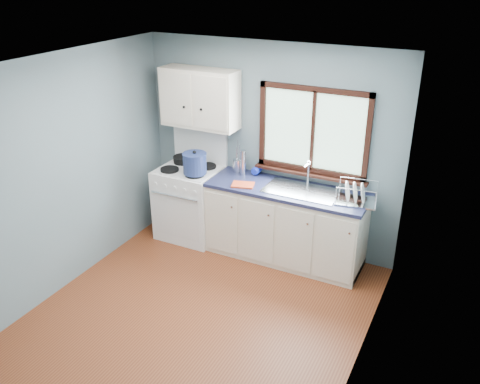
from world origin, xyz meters
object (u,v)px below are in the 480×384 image
at_px(stockpot, 195,163).
at_px(dish_rack, 356,197).
at_px(utensil_crock, 238,165).
at_px(skillet, 184,158).
at_px(thermos, 243,162).
at_px(gas_range, 190,200).
at_px(base_cabinets, 285,227).
at_px(sink, 301,196).

relative_size(stockpot, dish_rack, 0.75).
bearing_deg(utensil_crock, skillet, -176.06).
bearing_deg(thermos, dish_rack, -5.69).
bearing_deg(utensil_crock, dish_rack, -7.31).
xyz_separation_m(utensil_crock, dish_rack, (1.52, -0.20, -0.02)).
relative_size(gas_range, utensil_crock, 3.36).
height_order(base_cabinets, thermos, thermos).
relative_size(gas_range, base_cabinets, 0.74).
distance_m(gas_range, thermos, 0.90).
bearing_deg(skillet, stockpot, -56.24).
bearing_deg(stockpot, gas_range, 141.32).
distance_m(skillet, thermos, 0.85).
distance_m(utensil_crock, dish_rack, 1.54).
distance_m(base_cabinets, thermos, 0.93).
bearing_deg(base_cabinets, skillet, 174.53).
height_order(skillet, thermos, thermos).
xyz_separation_m(base_cabinets, dish_rack, (0.80, -0.00, 0.57)).
xyz_separation_m(stockpot, thermos, (0.49, 0.30, -0.01)).
xyz_separation_m(skillet, dish_rack, (2.27, -0.14, -0.01)).
bearing_deg(sink, dish_rack, -0.17).
bearing_deg(thermos, sink, -9.81).
distance_m(sink, stockpot, 1.33).
height_order(gas_range, skillet, gas_range).
bearing_deg(base_cabinets, stockpot, -171.77).
bearing_deg(dish_rack, base_cabinets, 171.19).
relative_size(skillet, dish_rack, 0.89).
height_order(base_cabinets, dish_rack, dish_rack).
bearing_deg(dish_rack, utensil_crock, 164.03).
bearing_deg(skillet, utensil_crock, -11.55).
relative_size(base_cabinets, skillet, 4.39).
height_order(gas_range, stockpot, gas_range).
bearing_deg(dish_rack, gas_range, 171.79).
bearing_deg(skillet, thermos, -15.60).
xyz_separation_m(skillet, stockpot, (0.35, -0.30, 0.10)).
relative_size(skillet, stockpot, 1.18).
height_order(skillet, stockpot, stockpot).
bearing_deg(skillet, base_cabinets, -20.96).
distance_m(sink, skillet, 1.67).
xyz_separation_m(thermos, dish_rack, (1.43, -0.14, -0.10)).
height_order(sink, dish_rack, sink).
relative_size(sink, thermos, 2.70).
xyz_separation_m(sink, skillet, (-1.66, 0.14, 0.13)).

